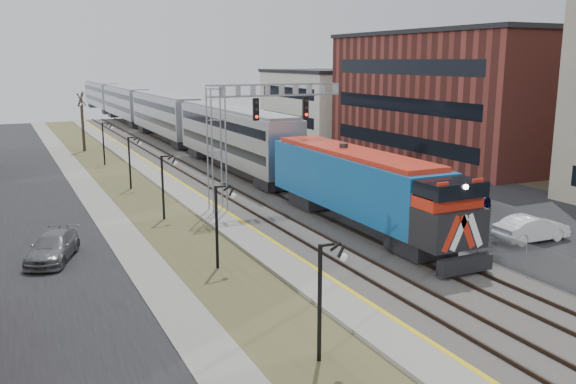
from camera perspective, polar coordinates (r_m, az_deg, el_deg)
street_west at (r=44.06m, az=-23.29°, el=-1.37°), size 7.00×120.00×0.04m
sidewalk at (r=44.41m, az=-17.50°, el=-0.80°), size 2.00×120.00×0.08m
grass_median at (r=44.90m, az=-13.72°, el=-0.45°), size 4.00×120.00×0.06m
platform at (r=45.56m, az=-10.04°, el=0.01°), size 2.00×120.00×0.24m
ballast_bed at (r=47.10m, az=-4.18°, el=0.54°), size 8.00×120.00×0.20m
parking_lot at (r=52.60m, az=8.09°, el=1.59°), size 16.00×120.00×0.04m
platform_edge at (r=45.77m, az=-8.98°, el=0.26°), size 0.24×120.00×0.01m
track_near at (r=46.39m, az=-6.48°, el=0.53°), size 1.58×120.00×0.15m
track_far at (r=47.62m, az=-2.50°, el=0.91°), size 1.58×120.00×0.15m
train at (r=78.23m, az=-12.07°, el=7.07°), size 3.00×108.65×5.33m
signal_gantry at (r=38.80m, az=-4.33°, el=6.24°), size 9.00×1.07×8.15m
lampposts at (r=28.72m, az=-6.87°, el=-3.24°), size 0.14×62.14×4.00m
fence at (r=48.63m, az=0.42°, el=1.78°), size 0.04×120.00×1.60m
buildings_east at (r=58.08m, az=22.14°, el=8.08°), size 16.00×76.00×15.00m
bare_trees at (r=47.40m, az=-25.19°, el=2.67°), size 12.30×42.30×5.95m
car_lot_b at (r=35.45m, az=21.83°, el=-3.24°), size 4.30×1.62×1.40m
car_lot_d at (r=40.85m, az=15.53°, el=-0.69°), size 5.88×3.49×1.60m
car_lot_e at (r=46.47m, az=6.22°, el=1.17°), size 4.73×2.62×1.52m
car_lot_f at (r=48.54m, az=6.46°, el=1.63°), size 4.78×2.43×1.50m
car_street_b at (r=31.97m, az=-21.15°, el=-4.91°), size 3.28×4.82×1.30m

